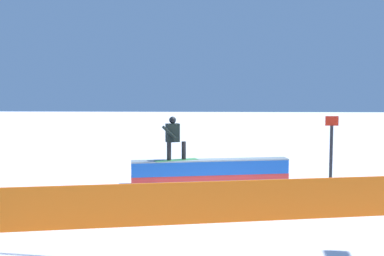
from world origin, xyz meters
TOP-DOWN VIEW (x-y plane):
  - ground_plane at (0.00, 0.00)m, footprint 120.00×120.00m
  - grind_box at (0.00, 0.00)m, footprint 5.07×1.52m
  - snowboarder at (1.18, 0.27)m, footprint 1.39×0.89m
  - safety_fence at (0.00, 4.39)m, footprint 9.82×2.09m
  - trail_marker at (-3.75, 0.15)m, footprint 0.40×0.10m

SIDE VIEW (x-z plane):
  - ground_plane at x=0.00m, z-range 0.00..0.00m
  - grind_box at x=0.00m, z-range -0.03..0.71m
  - safety_fence at x=0.00m, z-range 0.00..0.92m
  - trail_marker at x=-3.75m, z-range 0.07..2.23m
  - snowboarder at x=1.18m, z-range 0.80..2.19m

